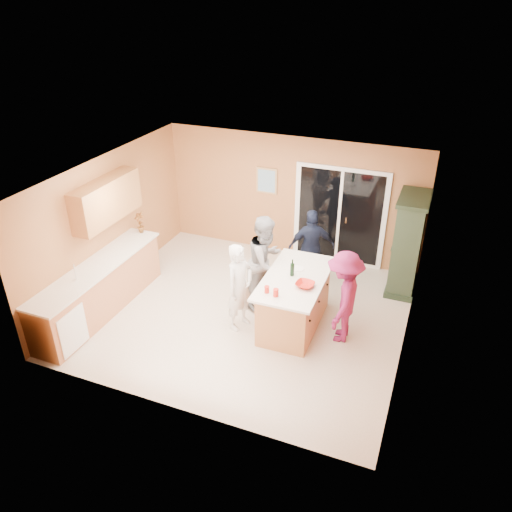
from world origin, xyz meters
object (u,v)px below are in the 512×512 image
at_px(kitchen_island, 294,303).
at_px(woman_navy, 311,247).
at_px(green_hutch, 407,245).
at_px(woman_magenta, 343,297).
at_px(woman_white, 240,287).
at_px(woman_grey, 266,262).

relative_size(kitchen_island, woman_navy, 1.20).
distance_m(kitchen_island, green_hutch, 2.54).
relative_size(green_hutch, woman_navy, 1.24).
distance_m(woman_navy, woman_magenta, 1.82).
xyz_separation_m(woman_white, woman_navy, (0.71, 1.85, -0.01)).
bearing_deg(woman_magenta, woman_grey, -110.21).
relative_size(green_hutch, woman_magenta, 1.19).
xyz_separation_m(kitchen_island, woman_navy, (-0.14, 1.48, 0.32)).
height_order(kitchen_island, woman_navy, woman_navy).
relative_size(green_hutch, woman_white, 1.22).
bearing_deg(kitchen_island, green_hutch, 49.58).
bearing_deg(woman_magenta, woman_navy, -149.73).
height_order(green_hutch, woman_white, green_hutch).
bearing_deg(woman_white, woman_navy, -3.75).
relative_size(woman_white, woman_magenta, 0.98).
distance_m(kitchen_island, woman_white, 0.99).
bearing_deg(green_hutch, kitchen_island, -129.68).
distance_m(green_hutch, woman_grey, 2.71).
height_order(woman_grey, woman_navy, woman_grey).
bearing_deg(woman_navy, woman_magenta, 96.23).
distance_m(kitchen_island, woman_grey, 0.92).
xyz_separation_m(woman_white, woman_magenta, (1.69, 0.31, 0.02)).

